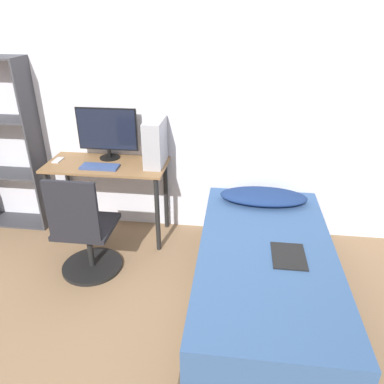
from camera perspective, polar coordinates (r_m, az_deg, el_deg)
The scene contains 11 objects.
ground_plane at distance 2.99m, azimuth -11.30°, elevation -18.55°, with size 14.00×14.00×0.00m, color #846647.
wall_back at distance 3.59m, azimuth -6.19°, elevation 12.79°, with size 8.00×0.05×2.50m.
desk at distance 3.64m, azimuth -12.71°, elevation 2.31°, with size 1.13×0.51×0.77m.
office_chair at distance 3.27m, azimuth -15.97°, elevation -6.64°, with size 0.53×0.53×0.94m.
bed at distance 3.01m, azimuth 10.98°, elevation -12.22°, with size 1.04×2.03×0.47m.
pillow at distance 3.50m, azimuth 10.82°, elevation -0.67°, with size 0.79×0.36×0.11m.
magazine at distance 2.83m, azimuth 14.51°, elevation -9.41°, with size 0.24×0.32×0.01m.
monitor at distance 3.64m, azimuth -12.79°, elevation 8.99°, with size 0.58×0.19×0.49m.
keyboard at distance 3.51m, azimuth -13.87°, elevation 3.76°, with size 0.34×0.15×0.02m.
pc_tower at distance 3.44m, azimuth -5.63°, elevation 7.54°, with size 0.16×0.37×0.42m.
phone at distance 3.79m, azimuth -19.77°, elevation 4.60°, with size 0.07×0.14×0.01m.
Camera 1 is at (0.81, -1.98, 2.09)m, focal length 35.00 mm.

